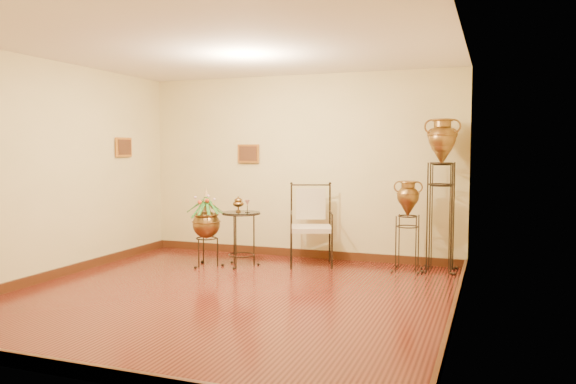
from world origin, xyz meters
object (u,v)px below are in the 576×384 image
(amphora_tall, at_px, (441,198))
(side_table, at_px, (241,238))
(armchair, at_px, (311,225))
(planter_urn, at_px, (206,221))
(amphora_mid, at_px, (441,194))

(amphora_tall, distance_m, side_table, 2.83)
(amphora_tall, distance_m, armchair, 1.84)
(planter_urn, xyz_separation_m, side_table, (0.47, 0.17, -0.24))
(armchair, bearing_deg, side_table, -177.92)
(amphora_tall, relative_size, armchair, 1.69)
(side_table, bearing_deg, amphora_mid, 12.83)
(armchair, height_order, side_table, armchair)
(planter_urn, bearing_deg, armchair, 20.84)
(planter_urn, xyz_separation_m, armchair, (1.40, 0.53, -0.06))
(planter_urn, distance_m, armchair, 1.50)
(amphora_tall, xyz_separation_m, armchair, (-1.77, -0.25, -0.42))
(amphora_tall, distance_m, amphora_mid, 0.05)
(amphora_mid, relative_size, armchair, 1.80)
(side_table, bearing_deg, amphora_tall, 12.83)
(armchair, distance_m, side_table, 1.01)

